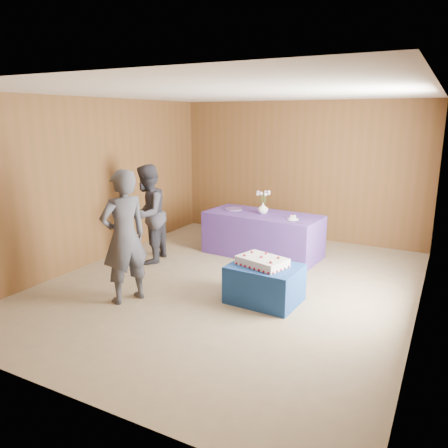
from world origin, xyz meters
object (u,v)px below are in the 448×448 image
Objects in this scene: cake_table at (265,284)px; serving_table at (263,235)px; vase at (263,208)px; sheet_cake at (262,261)px; guest_right at (148,214)px; guest_left at (124,237)px.

serving_table is at bearing 117.04° from cake_table.
serving_table is at bearing -59.69° from vase.
sheet_cake is at bearing -62.59° from serving_table.
vase is 0.11× the size of guest_right.
serving_table is at bearing 113.57° from guest_right.
guest_right is (-1.56, -1.22, 0.45)m from serving_table.
serving_table is 2.01m from sheet_cake.
guest_left is at bearing -102.53° from serving_table.
vase is 0.11× the size of guest_left.
serving_table is 10.60× the size of vase.
guest_right reaches higher than sheet_cake.
cake_table is 4.77× the size of vase.
guest_left is at bearing 12.45° from guest_right.
cake_table is at bearing 60.90° from guest_right.
vase reaches higher than sheet_cake.
serving_table is (-0.81, 1.84, 0.12)m from cake_table.
vase is at bearing -175.20° from guest_left.
serving_table reaches higher than sheet_cake.
vase is 1.98m from guest_right.
guest_left is (-1.64, -0.82, 0.63)m from cake_table.
vase is at bearing 125.15° from serving_table.
guest_left is (-1.60, -0.81, 0.32)m from sheet_cake.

